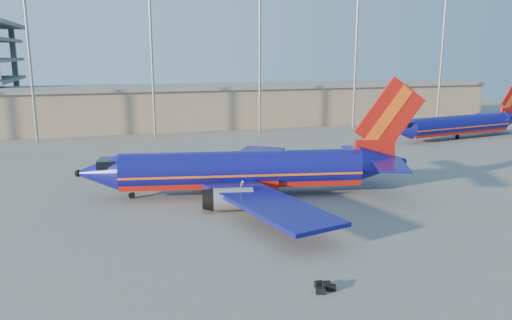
{
  "coord_description": "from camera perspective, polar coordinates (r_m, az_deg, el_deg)",
  "views": [
    {
      "loc": [
        -12.63,
        -45.76,
        15.16
      ],
      "look_at": [
        1.9,
        3.83,
        4.0
      ],
      "focal_mm": 35.0,
      "sensor_mm": 36.0,
      "label": 1
    }
  ],
  "objects": [
    {
      "name": "light_mast_row",
      "position": [
        93.47,
        -5.61,
        13.6
      ],
      "size": [
        101.6,
        1.6,
        28.65
      ],
      "color": "gray",
      "rests_on": "ground"
    },
    {
      "name": "aircraft_main",
      "position": [
        53.75,
        -0.71,
        -1.21
      ],
      "size": [
        37.16,
        35.45,
        12.66
      ],
      "rotation": [
        0.0,
        0.0,
        -0.18
      ],
      "color": "navy",
      "rests_on": "ground"
    },
    {
      "name": "luggage_pile",
      "position": [
        33.77,
        7.86,
        -14.2
      ],
      "size": [
        1.56,
        1.29,
        0.55
      ],
      "color": "black",
      "rests_on": "ground"
    },
    {
      "name": "aircraft_second",
      "position": [
        97.01,
        22.45,
        3.78
      ],
      "size": [
        32.38,
        12.79,
        11.03
      ],
      "rotation": [
        0.0,
        0.0,
        0.17
      ],
      "color": "navy",
      "rests_on": "ground"
    },
    {
      "name": "ground",
      "position": [
        49.83,
        -0.86,
        -5.53
      ],
      "size": [
        220.0,
        220.0,
        0.0
      ],
      "primitive_type": "plane",
      "color": "slate",
      "rests_on": "ground"
    },
    {
      "name": "terminal_building",
      "position": [
        106.75,
        -4.03,
        6.33
      ],
      "size": [
        122.0,
        16.0,
        8.5
      ],
      "color": "gray",
      "rests_on": "ground"
    }
  ]
}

